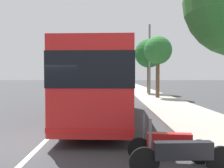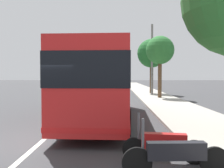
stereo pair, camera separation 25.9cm
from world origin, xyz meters
TOP-DOWN VIEW (x-y plane):
  - ground_plane at (0.00, 0.00)m, footprint 220.00×220.00m
  - sidewalk_curb at (10.00, -6.36)m, footprint 110.00×3.60m
  - lane_divider_line at (10.00, 0.00)m, footprint 110.00×0.16m
  - coach_bus at (4.10, -1.82)m, footprint 10.73×3.06m
  - motorcycle_angled at (-2.97, -3.78)m, footprint 0.30×2.36m
  - motorcycle_mid_row at (-2.06, -3.68)m, footprint 0.39×2.09m
  - car_far_distant at (36.79, -2.26)m, footprint 4.15×2.05m
  - car_ahead_same_lane at (25.87, 2.11)m, footprint 4.52×2.13m
  - car_side_street at (44.96, -2.19)m, footprint 4.58×1.83m
  - roadside_tree_mid_block at (15.12, -6.50)m, footprint 2.64×2.64m
  - roadside_tree_far_block at (20.76, -6.50)m, footprint 3.32×3.32m
  - utility_pole at (19.05, -6.31)m, footprint 0.22×0.22m

SIDE VIEW (x-z plane):
  - ground_plane at x=0.00m, z-range 0.00..0.00m
  - lane_divider_line at x=10.00m, z-range 0.00..0.01m
  - sidewalk_curb at x=10.00m, z-range 0.00..0.14m
  - motorcycle_mid_row at x=-2.06m, z-range -0.16..1.10m
  - motorcycle_angled at x=-2.97m, z-range -0.15..1.13m
  - car_side_street at x=44.96m, z-range -0.02..1.47m
  - car_ahead_same_lane at x=25.87m, z-range -0.05..1.54m
  - car_far_distant at x=36.79m, z-range -0.04..1.55m
  - coach_bus at x=4.10m, z-range 0.24..3.65m
  - utility_pole at x=19.05m, z-range 0.00..7.78m
  - roadside_tree_mid_block at x=15.12m, z-range 1.56..7.45m
  - roadside_tree_far_block at x=20.76m, z-range 1.51..7.95m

